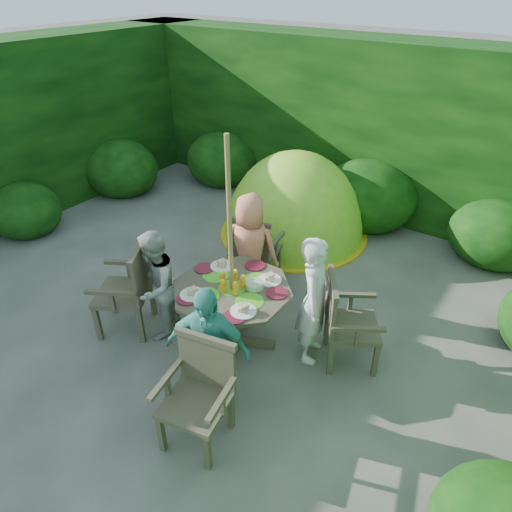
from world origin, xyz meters
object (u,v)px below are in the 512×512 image
Objects in this scene: patio_table at (233,297)px; parasol_pole at (231,252)px; garden_chair_left at (130,287)px; child_right at (315,301)px; child_left at (155,286)px; garden_chair_back at (254,249)px; dome_tent at (293,233)px; garden_chair_right at (345,321)px; garden_chair_front at (200,391)px; child_back at (250,249)px; child_front at (208,350)px.

parasol_pole is at bearing -143.62° from patio_table.
child_right is at bearing 82.23° from garden_chair_left.
garden_chair_back is at bearing 142.90° from child_left.
child_left is at bearing 93.64° from child_right.
dome_tent is at bearing 106.85° from parasol_pole.
garden_chair_right is 1.02× the size of garden_chair_front.
garden_chair_front is at bearing -65.84° from patio_table.
child_back is 1.60m from child_front.
garden_chair_right is (1.01, 0.43, -0.61)m from parasol_pole.
garden_chair_right is 1.90m from child_left.
garden_chair_left is at bearing 93.30° from child_right.
child_right reaches higher than child_left.
dome_tent reaches higher than garden_chair_front.
garden_chair_front is 0.68× the size of child_back.
parasol_pole reaches higher than child_front.
child_back is 0.53× the size of dome_tent.
child_front reaches higher than child_left.
garden_chair_right is at bearing 81.94° from garden_chair_left.
child_right reaches higher than dome_tent.
child_front reaches higher than patio_table.
child_back reaches higher than garden_chair_front.
child_back is at bearing 133.31° from child_left.
child_right is at bearing 65.69° from garden_chair_front.
garden_chair_front is 0.36× the size of dome_tent.
child_right is at bearing 138.49° from child_back.
garden_chair_left is at bearing 146.03° from garden_chair_front.
child_right is at bearing 78.18° from garden_chair_right.
child_front is at bearing 43.31° from child_left.
child_left is at bearing 80.39° from garden_chair_left.
garden_chair_back is at bearing 40.15° from child_right.
garden_chair_right is 0.37× the size of dome_tent.
patio_table is at bearing 36.38° from parasol_pole.
garden_chair_front is 0.67× the size of child_right.
garden_chair_left is at bearing -93.87° from child_left.
patio_table is 0.64× the size of dome_tent.
garden_chair_left is (-1.01, -0.43, -0.06)m from patio_table.
parasol_pole is 2.66m from dome_tent.
dome_tent reaches higher than child_left.
garden_chair_back is (-0.46, 1.00, -0.62)m from parasol_pole.
child_right is (1.74, 0.75, 0.14)m from garden_chair_left.
child_back is at bearing 44.21° from garden_chair_right.
child_left reaches higher than garden_chair_right.
child_front is (0.32, -0.73, -0.48)m from parasol_pole.
garden_chair_back is at bearing -83.45° from child_back.
garden_chair_left is 0.73× the size of child_right.
garden_chair_right is 0.93× the size of garden_chair_left.
dome_tent is (-1.72, 1.89, -0.48)m from garden_chair_right.
child_left is (-1.19, 0.68, 0.12)m from garden_chair_front.
garden_chair_left reaches higher than garden_chair_front.
child_left is at bearing 66.41° from garden_chair_back.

